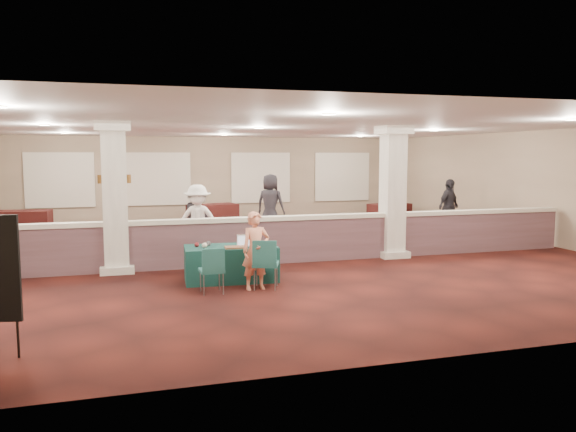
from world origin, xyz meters
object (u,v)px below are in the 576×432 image
object	(u,v)px
conf_chair_side	(212,267)
far_table_front_left	(50,241)
far_table_front_center	(328,234)
attendee_c	(449,207)
near_table	(231,263)
attendee_d	(270,204)
far_table_back_right	(389,212)
conf_chair_main	(265,260)
far_table_back_left	(22,221)
far_table_back_center	(213,214)
attendee_b	(198,220)
woman	(256,251)
far_table_front_right	(447,230)
attendee_a	(198,219)

from	to	relation	value
conf_chair_side	far_table_front_left	world-z (taller)	conf_chair_side
far_table_front_center	attendee_c	xyz separation A→B (m)	(4.50, 1.20, 0.52)
near_table	attendee_d	size ratio (longest dim) A/B	0.96
far_table_back_right	attendee_d	size ratio (longest dim) A/B	0.84
conf_chair_main	far_table_back_right	size ratio (longest dim) A/B	0.59
conf_chair_main	near_table	bearing A→B (deg)	137.77
far_table_front_center	attendee_c	size ratio (longest dim) A/B	1.02
far_table_front_center	far_table_back_left	bearing A→B (deg)	146.61
attendee_d	far_table_back_left	bearing A→B (deg)	19.65
far_table_back_center	attendee_b	xyz separation A→B (m)	(-1.39, -6.50, 0.53)
far_table_back_left	far_table_back_right	bearing A→B (deg)	-1.47
far_table_back_left	far_table_back_center	xyz separation A→B (m)	(6.32, 0.60, 0.00)
attendee_d	conf_chair_side	bearing A→B (deg)	104.60
near_table	attendee_d	world-z (taller)	attendee_d
far_table_front_left	far_table_back_left	world-z (taller)	far_table_front_left
attendee_b	attendee_c	size ratio (longest dim) A/B	1.01
far_table_back_left	attendee_c	world-z (taller)	attendee_c
near_table	woman	distance (m)	0.99
far_table_front_right	attendee_d	distance (m)	5.54
far_table_back_right	attendee_c	distance (m)	4.11
conf_chair_main	far_table_back_left	distance (m)	11.33
conf_chair_main	far_table_front_right	world-z (taller)	conf_chair_main
conf_chair_side	attendee_c	bearing A→B (deg)	31.35
far_table_front_center	far_table_back_center	distance (m)	6.57
far_table_front_center	far_table_back_right	xyz separation A→B (m)	(4.50, 5.27, -0.04)
conf_chair_main	woman	bearing A→B (deg)	-175.77
attendee_c	far_table_back_right	bearing A→B (deg)	62.19
attendee_b	near_table	bearing A→B (deg)	-72.32
far_table_front_right	far_table_front_center	bearing A→B (deg)	180.00
conf_chair_side	far_table_front_center	xyz separation A→B (m)	(3.83, 4.28, -0.14)
conf_chair_side	attendee_a	distance (m)	4.41
attendee_b	attendee_c	world-z (taller)	attendee_b
woman	attendee_a	xyz separation A→B (m)	(-0.50, 4.26, 0.14)
far_table_back_center	conf_chair_main	bearing A→B (deg)	-93.56
conf_chair_side	far_table_back_center	distance (m)	10.61
near_table	conf_chair_side	size ratio (longest dim) A/B	2.14
conf_chair_side	attendee_d	bearing A→B (deg)	65.82
conf_chair_main	conf_chair_side	bearing A→B (deg)	-155.65
conf_chair_side	far_table_back_left	world-z (taller)	conf_chair_side
far_table_back_right	far_table_back_center	bearing A→B (deg)	172.08
far_table_front_left	attendee_a	size ratio (longest dim) A/B	1.06
conf_chair_main	far_table_back_center	size ratio (longest dim) A/B	0.54
conf_chair_main	far_table_back_right	bearing A→B (deg)	72.26
far_table_back_left	attendee_c	bearing A→B (deg)	-18.71
far_table_front_center	far_table_front_right	size ratio (longest dim) A/B	1.12
far_table_front_center	far_table_front_right	distance (m)	3.69
attendee_a	attendee_d	size ratio (longest dim) A/B	0.91
far_table_front_left	attendee_c	xyz separation A→B (m)	(11.61, 0.50, 0.51)
conf_chair_main	attendee_a	xyz separation A→B (m)	(-0.67, 4.30, 0.31)
near_table	far_table_front_right	xyz separation A→B (m)	(7.00, 3.30, -0.03)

